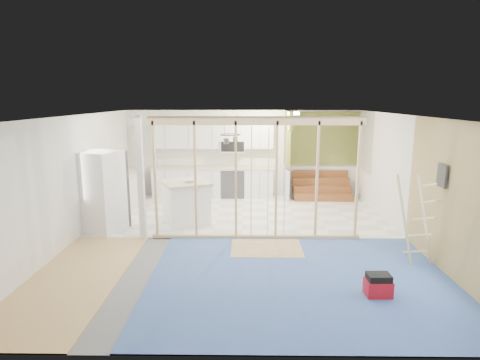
{
  "coord_description": "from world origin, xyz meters",
  "views": [
    {
      "loc": [
        0.07,
        -8.14,
        2.93
      ],
      "look_at": [
        -0.04,
        0.6,
        1.16
      ],
      "focal_mm": 30.0,
      "sensor_mm": 36.0,
      "label": 1
    }
  ],
  "objects_px": {
    "island": "(186,202)",
    "ladder": "(417,219)",
    "fridge": "(102,192)",
    "toolbox": "(378,286)"
  },
  "relations": [
    {
      "from": "fridge",
      "to": "island",
      "type": "height_order",
      "value": "fridge"
    },
    {
      "from": "fridge",
      "to": "toolbox",
      "type": "relative_size",
      "value": 4.72
    },
    {
      "from": "island",
      "to": "toolbox",
      "type": "distance_m",
      "value": 4.99
    },
    {
      "from": "island",
      "to": "ladder",
      "type": "height_order",
      "value": "ladder"
    },
    {
      "from": "fridge",
      "to": "toolbox",
      "type": "bearing_deg",
      "value": -8.58
    },
    {
      "from": "toolbox",
      "to": "ladder",
      "type": "distance_m",
      "value": 1.76
    },
    {
      "from": "fridge",
      "to": "ladder",
      "type": "distance_m",
      "value": 6.46
    },
    {
      "from": "fridge",
      "to": "ladder",
      "type": "relative_size",
      "value": 1.12
    },
    {
      "from": "island",
      "to": "fridge",
      "type": "bearing_deg",
      "value": 175.84
    },
    {
      "from": "fridge",
      "to": "toolbox",
      "type": "distance_m",
      "value": 6.02
    }
  ]
}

